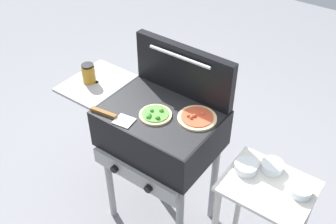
# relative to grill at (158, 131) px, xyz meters

# --- Properties ---
(ground_plane) EXTENTS (8.00, 8.00, 0.00)m
(ground_plane) POSITION_rel_grill_xyz_m (0.01, 0.00, -0.76)
(ground_plane) COLOR gray
(grill) EXTENTS (0.96, 0.53, 0.90)m
(grill) POSITION_rel_grill_xyz_m (0.00, 0.00, 0.00)
(grill) COLOR black
(grill) RESTS_ON ground_plane
(grill_lid_open) EXTENTS (0.63, 0.08, 0.30)m
(grill_lid_open) POSITION_rel_grill_xyz_m (0.01, 0.22, 0.30)
(grill_lid_open) COLOR black
(grill_lid_open) RESTS_ON grill
(pizza_veggie) EXTENTS (0.18, 0.18, 0.03)m
(pizza_veggie) POSITION_rel_grill_xyz_m (0.02, -0.04, 0.15)
(pizza_veggie) COLOR #E0C17F
(pizza_veggie) RESTS_ON grill
(pizza_pepperoni) EXTENTS (0.21, 0.21, 0.03)m
(pizza_pepperoni) POSITION_rel_grill_xyz_m (0.21, 0.07, 0.15)
(pizza_pepperoni) COLOR beige
(pizza_pepperoni) RESTS_ON grill
(sauce_jar) EXTENTS (0.08, 0.08, 0.12)m
(sauce_jar) POSITION_rel_grill_xyz_m (-0.50, -0.01, 0.20)
(sauce_jar) COLOR #B77A1E
(sauce_jar) RESTS_ON grill
(spatula) EXTENTS (0.27, 0.10, 0.02)m
(spatula) POSITION_rel_grill_xyz_m (-0.17, -0.19, 0.15)
(spatula) COLOR #B7BABF
(spatula) RESTS_ON grill
(prep_table) EXTENTS (0.44, 0.36, 0.75)m
(prep_table) POSITION_rel_grill_xyz_m (0.67, 0.00, -0.22)
(prep_table) COLOR beige
(prep_table) RESTS_ON ground_plane
(topping_bowl_near) EXTENTS (0.11, 0.11, 0.04)m
(topping_bowl_near) POSITION_rel_grill_xyz_m (0.82, 0.05, 0.01)
(topping_bowl_near) COLOR silver
(topping_bowl_near) RESTS_ON prep_table
(topping_bowl_far) EXTENTS (0.12, 0.12, 0.04)m
(topping_bowl_far) POSITION_rel_grill_xyz_m (0.64, 0.11, 0.01)
(topping_bowl_far) COLOR silver
(topping_bowl_far) RESTS_ON prep_table
(topping_bowl_middle) EXTENTS (0.12, 0.12, 0.04)m
(topping_bowl_middle) POSITION_rel_grill_xyz_m (0.53, 0.03, 0.01)
(topping_bowl_middle) COLOR silver
(topping_bowl_middle) RESTS_ON prep_table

